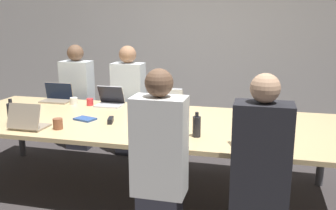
{
  "coord_description": "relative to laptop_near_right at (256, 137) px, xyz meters",
  "views": [
    {
      "loc": [
        1.16,
        -3.46,
        1.75
      ],
      "look_at": [
        0.26,
        0.1,
        0.9
      ],
      "focal_mm": 40.0,
      "sensor_mm": 36.0,
      "label": 1
    }
  ],
  "objects": [
    {
      "name": "curtain_wall",
      "position": [
        -1.14,
        3.05,
        0.58
      ],
      "size": [
        12.0,
        0.06,
        2.8
      ],
      "color": "#BCB7B2",
      "rests_on": "ground_plane"
    },
    {
      "name": "bottle_near_left",
      "position": [
        -2.3,
        0.05,
        0.04
      ],
      "size": [
        0.08,
        0.08,
        0.25
      ],
      "color": "black",
      "rests_on": "conference_table"
    },
    {
      "name": "laptop_near_midright",
      "position": [
        -0.77,
        -0.05,
        -0.01
      ],
      "size": [
        0.31,
        0.22,
        0.21
      ],
      "rotation": [
        0.0,
        0.0,
        3.14
      ],
      "color": "gray",
      "rests_on": "conference_table"
    },
    {
      "name": "cup_far_midleft",
      "position": [
        -1.93,
        0.98,
        -0.03
      ],
      "size": [
        0.08,
        0.08,
        0.08
      ],
      "color": "red",
      "rests_on": "conference_table"
    },
    {
      "name": "person_near_midright",
      "position": [
        -0.69,
        -0.42,
        -0.14
      ],
      "size": [
        0.4,
        0.24,
        1.41
      ],
      "rotation": [
        0.0,
        0.0,
        3.14
      ],
      "color": "#2D2D38",
      "rests_on": "ground_plane"
    },
    {
      "name": "cup_far_left",
      "position": [
        -2.14,
        0.99,
        -0.03
      ],
      "size": [
        0.09,
        0.09,
        0.08
      ],
      "color": "white",
      "rests_on": "conference_table"
    },
    {
      "name": "cup_near_left",
      "position": [
        -1.79,
        0.02,
        -0.02
      ],
      "size": [
        0.09,
        0.09,
        0.1
      ],
      "color": "brown",
      "rests_on": "conference_table"
    },
    {
      "name": "bottle_near_midright",
      "position": [
        -0.5,
        0.11,
        0.02
      ],
      "size": [
        0.07,
        0.07,
        0.22
      ],
      "color": "black",
      "rests_on": "conference_table"
    },
    {
      "name": "ground_plane",
      "position": [
        -1.14,
        0.5,
        -0.82
      ],
      "size": [
        24.0,
        24.0,
        0.0
      ],
      "primitive_type": "plane",
      "color": "#383333"
    },
    {
      "name": "laptop_far_left",
      "position": [
        -2.41,
        1.09,
        -0.0
      ],
      "size": [
        0.36,
        0.22,
        0.23
      ],
      "color": "gray",
      "rests_on": "conference_table"
    },
    {
      "name": "laptop_far_center",
      "position": [
        -1.0,
        1.04,
        -0.0
      ],
      "size": [
        0.34,
        0.24,
        0.24
      ],
      "color": "#B7B7BC",
      "rests_on": "conference_table"
    },
    {
      "name": "conference_table",
      "position": [
        -1.14,
        0.5,
        -0.12
      ],
      "size": [
        4.01,
        1.49,
        0.75
      ],
      "color": "#D6B77F",
      "rests_on": "ground_plane"
    },
    {
      "name": "laptop_near_right",
      "position": [
        0.0,
        0.0,
        0.0
      ],
      "size": [
        0.35,
        0.25,
        0.24
      ],
      "rotation": [
        0.0,
        0.0,
        3.14
      ],
      "color": "silver",
      "rests_on": "conference_table"
    },
    {
      "name": "person_far_left",
      "position": [
        -2.38,
        1.54,
        -0.13
      ],
      "size": [
        0.4,
        0.24,
        1.42
      ],
      "color": "#2D2D38",
      "rests_on": "ground_plane"
    },
    {
      "name": "laptop_near_left",
      "position": [
        -2.06,
        -0.05,
        0.0
      ],
      "size": [
        0.32,
        0.25,
        0.25
      ],
      "rotation": [
        0.0,
        0.0,
        3.14
      ],
      "color": "gray",
      "rests_on": "conference_table"
    },
    {
      "name": "stapler",
      "position": [
        -1.4,
        0.34,
        -0.05
      ],
      "size": [
        0.08,
        0.16,
        0.05
      ],
      "rotation": [
        0.0,
        0.0,
        0.26
      ],
      "color": "black",
      "rests_on": "conference_table"
    },
    {
      "name": "person_far_midleft",
      "position": [
        -1.63,
        1.49,
        -0.13
      ],
      "size": [
        0.4,
        0.24,
        1.42
      ],
      "color": "#2D2D38",
      "rests_on": "ground_plane"
    },
    {
      "name": "notebook",
      "position": [
        -1.69,
        0.38,
        -0.06
      ],
      "size": [
        0.24,
        0.2,
        0.02
      ],
      "rotation": [
        0.0,
        0.0,
        -0.31
      ],
      "color": "#2D4C8C",
      "rests_on": "conference_table"
    },
    {
      "name": "laptop_far_midleft",
      "position": [
        -1.69,
        1.04,
        -0.0
      ],
      "size": [
        0.31,
        0.24,
        0.23
      ],
      "color": "silver",
      "rests_on": "conference_table"
    },
    {
      "name": "person_near_right",
      "position": [
        0.05,
        -0.43,
        -0.14
      ],
      "size": [
        0.4,
        0.24,
        1.4
      ],
      "rotation": [
        0.0,
        0.0,
        3.14
      ],
      "color": "#2D2D38",
      "rests_on": "ground_plane"
    }
  ]
}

